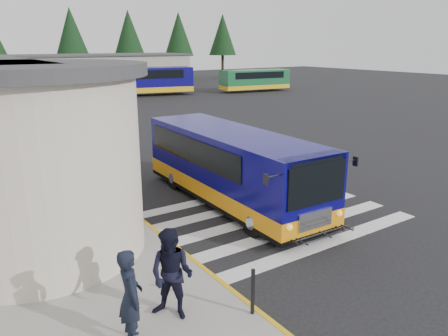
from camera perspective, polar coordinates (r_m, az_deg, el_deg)
ground at (r=15.09m, az=5.08°, el=-5.06°), size 140.00×140.00×0.00m
curb_strip at (r=16.54m, az=-14.98°, el=-3.36°), size 0.12×34.00×0.16m
crosswalk at (r=14.22m, az=5.54°, el=-6.40°), size 8.00×5.35×0.01m
depot_building at (r=55.05m, az=-18.68°, el=11.70°), size 26.40×8.40×4.20m
tree_line at (r=62.77m, az=-20.91°, el=16.20°), size 58.40×4.40×10.00m
transit_bus at (r=15.09m, az=1.02°, el=-0.15°), size 3.27×9.04×2.53m
pedestrian_a at (r=8.26m, az=-12.10°, el=-16.09°), size 0.55×0.73×1.82m
pedestrian_b at (r=8.77m, az=-6.85°, el=-13.64°), size 1.11×1.14×1.86m
bollard at (r=9.03m, az=3.77°, el=-15.81°), size 0.08×0.08×0.99m
far_bus_a at (r=48.31m, az=-10.20°, el=11.26°), size 10.25×4.88×2.55m
far_bus_b at (r=51.90m, az=4.06°, el=11.47°), size 8.49×3.32×2.13m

